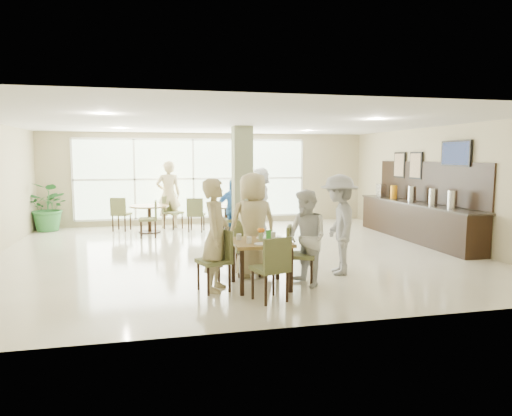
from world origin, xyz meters
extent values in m
plane|color=beige|center=(0.00, 0.00, 0.00)|extent=(10.00, 10.00, 0.00)
plane|color=white|center=(0.00, 0.00, 2.80)|extent=(10.00, 10.00, 0.00)
plane|color=tan|center=(0.00, 4.50, 1.40)|extent=(10.00, 0.00, 10.00)
plane|color=tan|center=(0.00, -4.50, 1.40)|extent=(10.00, 0.00, 10.00)
plane|color=tan|center=(5.00, 0.00, 1.40)|extent=(0.00, 9.00, 9.00)
plane|color=silver|center=(-0.50, 4.47, 1.40)|extent=(7.00, 0.00, 7.00)
cube|color=#6C7551|center=(0.40, 1.20, 1.40)|extent=(0.45, 0.45, 2.80)
cube|color=brown|center=(-0.06, -2.72, 0.72)|extent=(0.91, 0.91, 0.05)
cube|color=black|center=(-0.45, -3.10, 0.35)|extent=(0.06, 0.06, 0.70)
cube|color=black|center=(0.32, -3.10, 0.35)|extent=(0.06, 0.06, 0.70)
cube|color=black|center=(-0.45, -2.33, 0.35)|extent=(0.06, 0.06, 0.70)
cube|color=black|center=(0.32, -2.33, 0.35)|extent=(0.06, 0.06, 0.70)
cylinder|color=brown|center=(-1.83, 3.11, 0.73)|extent=(1.06, 1.06, 0.04)
cylinder|color=black|center=(-1.83, 3.11, 0.35)|extent=(0.10, 0.10, 0.71)
cylinder|color=black|center=(-1.83, 3.11, 0.01)|extent=(0.60, 0.60, 0.03)
cylinder|color=brown|center=(0.21, 2.55, 0.73)|extent=(1.02, 1.02, 0.04)
cylinder|color=black|center=(0.21, 2.55, 0.35)|extent=(0.10, 0.10, 0.71)
cylinder|color=black|center=(0.21, 2.55, 0.01)|extent=(0.60, 0.60, 0.03)
cylinder|color=white|center=(-0.29, -2.88, 0.80)|extent=(0.08, 0.08, 0.10)
cylinder|color=white|center=(0.19, -2.52, 0.80)|extent=(0.08, 0.08, 0.10)
cylinder|color=white|center=(-0.39, -2.58, 0.80)|extent=(0.08, 0.08, 0.10)
cylinder|color=white|center=(0.15, -2.99, 0.80)|extent=(0.08, 0.08, 0.10)
cylinder|color=white|center=(-0.14, -3.01, 0.76)|extent=(0.20, 0.20, 0.01)
cylinder|color=white|center=(0.01, -2.50, 0.76)|extent=(0.20, 0.20, 0.01)
cylinder|color=white|center=(0.22, -2.76, 0.76)|extent=(0.20, 0.20, 0.01)
cylinder|color=#99B27F|center=(-0.06, -2.72, 0.81)|extent=(0.07, 0.07, 0.12)
sphere|color=orange|center=(-0.03, -2.72, 0.92)|extent=(0.07, 0.07, 0.07)
sphere|color=orange|center=(-0.08, -2.69, 0.92)|extent=(0.07, 0.07, 0.07)
sphere|color=orange|center=(-0.08, -2.74, 0.92)|extent=(0.07, 0.07, 0.07)
cube|color=green|center=(0.09, -2.62, 0.82)|extent=(0.10, 0.07, 0.15)
cube|color=black|center=(4.68, 0.50, 0.45)|extent=(0.60, 4.60, 0.90)
cube|color=black|center=(4.68, 0.50, 0.92)|extent=(0.64, 4.70, 0.04)
cube|color=black|center=(4.97, 0.50, 1.45)|extent=(0.04, 4.60, 1.00)
cylinder|color=silver|center=(4.68, -0.90, 1.14)|extent=(0.20, 0.20, 0.40)
cylinder|color=silver|center=(4.68, -0.20, 1.14)|extent=(0.20, 0.20, 0.40)
cylinder|color=silver|center=(4.68, 0.70, 1.14)|extent=(0.20, 0.20, 0.40)
cylinder|color=orange|center=(4.68, 1.60, 1.12)|extent=(0.18, 0.18, 0.36)
cube|color=silver|center=(4.68, 2.30, 1.12)|extent=(0.18, 0.30, 0.36)
cube|color=black|center=(4.94, -0.60, 2.15)|extent=(0.06, 1.00, 0.58)
cube|color=#7F99CC|center=(4.92, -0.60, 2.15)|extent=(0.01, 0.92, 0.50)
cube|color=black|center=(4.95, 1.00, 1.85)|extent=(0.04, 0.55, 0.70)
cube|color=brown|center=(4.92, 1.00, 1.85)|extent=(0.01, 0.47, 0.62)
cube|color=black|center=(4.95, 1.80, 1.85)|extent=(0.04, 0.55, 0.70)
cube|color=brown|center=(4.92, 1.80, 1.85)|extent=(0.01, 0.47, 0.62)
imported|color=#2D7234|center=(-4.57, 3.99, 0.68)|extent=(1.62, 1.62, 1.36)
imported|color=#C4B383|center=(-0.78, -2.73, 0.87)|extent=(0.60, 0.74, 1.75)
imported|color=#C4B383|center=(-0.04, -2.02, 0.91)|extent=(0.96, 0.63, 1.81)
imported|color=white|center=(0.67, -2.80, 0.78)|extent=(0.79, 0.90, 1.56)
imported|color=#A9A9AC|center=(1.48, -2.20, 0.89)|extent=(0.89, 1.26, 1.77)
imported|color=#468BD2|center=(0.24, 1.64, 0.76)|extent=(0.99, 0.72, 1.52)
imported|color=white|center=(1.18, 2.59, 0.89)|extent=(0.88, 1.72, 1.78)
imported|color=#C4B383|center=(-1.28, 3.84, 0.98)|extent=(0.75, 0.53, 1.96)
camera|label=1|loc=(-1.71, -9.65, 2.08)|focal=32.00mm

